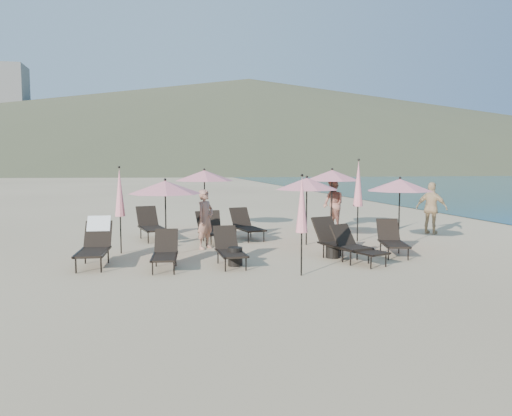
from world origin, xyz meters
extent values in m
plane|color=#D6BA8C|center=(0.00, 0.00, 0.00)|extent=(800.00, 800.00, 0.00)
cone|color=brown|center=(60.00, 300.00, 27.50)|extent=(690.00, 690.00, 55.00)
cone|color=brown|center=(190.00, 330.00, 16.00)|extent=(280.00, 280.00, 32.00)
cube|color=beige|center=(-70.00, 245.00, 24.00)|extent=(22.00, 18.00, 48.00)
cube|color=beige|center=(-45.00, 310.00, 19.00)|extent=(18.00, 16.00, 38.00)
cube|color=black|center=(-5.95, 0.28, 0.39)|extent=(0.78, 1.37, 0.06)
cube|color=black|center=(-5.88, 1.16, 0.71)|extent=(0.72, 0.55, 0.68)
cylinder|color=black|center=(-6.27, -0.25, 0.19)|extent=(0.04, 0.04, 0.37)
cylinder|color=black|center=(-6.19, 0.88, 0.19)|extent=(0.04, 0.04, 0.37)
cylinder|color=black|center=(-5.70, -0.29, 0.19)|extent=(0.04, 0.04, 0.37)
cylinder|color=black|center=(-5.62, 0.84, 0.19)|extent=(0.04, 0.04, 0.37)
cube|color=black|center=(-6.27, 0.36, 0.40)|extent=(0.15, 1.48, 0.04)
cube|color=black|center=(-5.62, 0.31, 0.40)|extent=(0.15, 1.48, 0.04)
cube|color=white|center=(-5.87, 1.32, 0.97)|extent=(0.62, 0.35, 0.41)
cube|color=black|center=(-4.23, -0.40, 0.33)|extent=(0.69, 1.18, 0.05)
cube|color=black|center=(-4.16, 0.35, 0.60)|extent=(0.62, 0.48, 0.58)
cylinder|color=black|center=(-4.52, -0.84, 0.16)|extent=(0.03, 0.03, 0.32)
cylinder|color=black|center=(-4.42, 0.12, 0.16)|extent=(0.03, 0.03, 0.32)
cylinder|color=black|center=(-4.04, -0.89, 0.16)|extent=(0.03, 0.03, 0.32)
cylinder|color=black|center=(-3.94, 0.07, 0.16)|extent=(0.03, 0.03, 0.32)
cube|color=black|center=(-4.51, -0.32, 0.34)|extent=(0.17, 1.26, 0.04)
cube|color=black|center=(-3.95, -0.38, 0.34)|extent=(0.17, 1.26, 0.04)
cube|color=black|center=(-2.59, -0.34, 0.34)|extent=(0.64, 1.18, 0.05)
cube|color=black|center=(-2.62, 0.44, 0.62)|extent=(0.62, 0.46, 0.60)
cylinder|color=black|center=(-2.83, -0.84, 0.16)|extent=(0.03, 0.03, 0.33)
cylinder|color=black|center=(-2.86, 0.16, 0.16)|extent=(0.03, 0.03, 0.33)
cylinder|color=black|center=(-2.32, -0.82, 0.16)|extent=(0.03, 0.03, 0.33)
cylinder|color=black|center=(-2.36, 0.18, 0.16)|extent=(0.03, 0.03, 0.33)
cube|color=black|center=(-2.89, -0.30, 0.35)|extent=(0.08, 1.31, 0.04)
cube|color=black|center=(-2.30, -0.28, 0.35)|extent=(0.08, 1.31, 0.04)
cube|color=black|center=(0.75, -0.78, 0.34)|extent=(0.97, 1.32, 0.05)
cube|color=black|center=(0.48, -0.03, 0.63)|extent=(0.72, 0.63, 0.61)
cylinder|color=black|center=(0.67, -1.33, 0.17)|extent=(0.04, 0.04, 0.33)
cylinder|color=black|center=(0.33, -0.38, 0.17)|extent=(0.04, 0.04, 0.33)
cylinder|color=black|center=(1.15, -1.15, 0.17)|extent=(0.04, 0.04, 0.33)
cylinder|color=black|center=(0.81, -0.20, 0.17)|extent=(0.04, 0.04, 0.33)
cube|color=black|center=(0.45, -0.83, 0.35)|extent=(0.49, 1.26, 0.04)
cube|color=black|center=(1.01, -0.63, 0.35)|extent=(0.49, 1.26, 0.04)
cube|color=black|center=(0.48, -0.21, 0.39)|extent=(1.03, 1.48, 0.06)
cube|color=black|center=(0.24, 0.66, 0.72)|extent=(0.80, 0.67, 0.69)
cylinder|color=black|center=(0.35, -0.83, 0.19)|extent=(0.04, 0.04, 0.38)
cylinder|color=black|center=(0.05, 0.28, 0.19)|extent=(0.04, 0.04, 0.38)
cylinder|color=black|center=(0.91, -0.67, 0.19)|extent=(0.04, 0.04, 0.38)
cylinder|color=black|center=(0.61, 0.44, 0.19)|extent=(0.04, 0.04, 0.38)
cube|color=black|center=(0.15, -0.25, 0.40)|extent=(0.45, 1.47, 0.04)
cube|color=black|center=(0.79, -0.07, 0.40)|extent=(0.45, 1.47, 0.04)
cube|color=black|center=(2.00, 0.02, 0.35)|extent=(0.91, 1.32, 0.05)
cube|color=black|center=(2.21, 0.80, 0.64)|extent=(0.72, 0.60, 0.62)
cylinder|color=black|center=(1.62, -0.39, 0.17)|extent=(0.04, 0.04, 0.34)
cylinder|color=black|center=(1.88, 0.60, 0.17)|extent=(0.04, 0.04, 0.34)
cylinder|color=black|center=(2.12, -0.53, 0.17)|extent=(0.04, 0.04, 0.34)
cylinder|color=black|center=(2.38, 0.46, 0.17)|extent=(0.04, 0.04, 0.34)
cube|color=black|center=(1.72, 0.15, 0.36)|extent=(0.39, 1.31, 0.04)
cube|color=black|center=(2.30, -0.01, 0.36)|extent=(0.39, 1.31, 0.04)
cube|color=black|center=(-4.43, 4.39, 0.39)|extent=(0.96, 1.46, 0.06)
cube|color=black|center=(-4.61, 5.28, 0.72)|extent=(0.78, 0.64, 0.69)
cylinder|color=black|center=(-4.60, 3.79, 0.19)|extent=(0.04, 0.04, 0.38)
cylinder|color=black|center=(-4.83, 4.91, 0.19)|extent=(0.04, 0.04, 0.38)
cylinder|color=black|center=(-4.03, 3.91, 0.19)|extent=(0.04, 0.04, 0.38)
cylinder|color=black|center=(-4.27, 5.03, 0.19)|extent=(0.04, 0.04, 0.38)
cube|color=black|center=(-4.77, 4.38, 0.40)|extent=(0.36, 1.48, 0.04)
cube|color=black|center=(-4.11, 4.52, 0.40)|extent=(0.36, 1.48, 0.04)
cube|color=black|center=(-2.51, 3.69, 0.34)|extent=(0.84, 1.27, 0.05)
cube|color=black|center=(-2.68, 4.46, 0.63)|extent=(0.69, 0.56, 0.60)
cylinder|color=black|center=(-2.66, 3.16, 0.17)|extent=(0.04, 0.04, 0.33)
cylinder|color=black|center=(-2.87, 4.14, 0.17)|extent=(0.04, 0.04, 0.33)
cylinder|color=black|center=(-2.16, 3.27, 0.17)|extent=(0.04, 0.04, 0.33)
cylinder|color=black|center=(-2.37, 4.25, 0.17)|extent=(0.04, 0.04, 0.33)
cube|color=black|center=(-2.81, 3.68, 0.35)|extent=(0.32, 1.30, 0.04)
cube|color=black|center=(-2.23, 3.80, 0.35)|extent=(0.32, 1.30, 0.04)
cube|color=black|center=(-2.56, 3.32, 0.36)|extent=(0.68, 1.25, 0.05)
cube|color=black|center=(-2.54, 4.15, 0.66)|extent=(0.65, 0.49, 0.64)
cylinder|color=black|center=(-2.85, 2.81, 0.17)|extent=(0.04, 0.04, 0.35)
cylinder|color=black|center=(-2.81, 3.87, 0.17)|extent=(0.04, 0.04, 0.35)
cylinder|color=black|center=(-2.31, 2.80, 0.17)|extent=(0.04, 0.04, 0.35)
cylinder|color=black|center=(-2.28, 3.85, 0.17)|extent=(0.04, 0.04, 0.35)
cube|color=black|center=(-2.87, 3.38, 0.37)|extent=(0.08, 1.39, 0.04)
cube|color=black|center=(-2.25, 3.36, 0.37)|extent=(0.08, 1.39, 0.04)
cube|color=black|center=(-1.27, 3.78, 0.37)|extent=(0.89, 1.38, 0.05)
cube|color=black|center=(-1.44, 4.62, 0.68)|extent=(0.74, 0.60, 0.66)
cylinder|color=black|center=(-1.44, 3.20, 0.18)|extent=(0.04, 0.04, 0.36)
cylinder|color=black|center=(-1.65, 4.28, 0.18)|extent=(0.04, 0.04, 0.36)
cylinder|color=black|center=(-0.90, 3.31, 0.18)|extent=(0.04, 0.04, 0.36)
cylinder|color=black|center=(-1.11, 4.38, 0.18)|extent=(0.04, 0.04, 0.36)
cube|color=black|center=(-1.60, 3.77, 0.38)|extent=(0.32, 1.42, 0.04)
cube|color=black|center=(-0.97, 3.89, 0.38)|extent=(0.32, 1.42, 0.04)
cylinder|color=black|center=(-4.12, 1.52, 1.00)|extent=(0.04, 0.04, 2.00)
cone|color=pink|center=(-4.12, 1.52, 1.91)|extent=(2.00, 2.00, 0.36)
sphere|color=black|center=(-4.12, 1.52, 2.12)|extent=(0.08, 0.08, 0.08)
cylinder|color=black|center=(0.27, 2.46, 1.01)|extent=(0.04, 0.04, 2.02)
cone|color=pink|center=(0.27, 2.46, 1.93)|extent=(2.02, 2.02, 0.37)
sphere|color=black|center=(0.27, 2.46, 2.14)|extent=(0.08, 0.08, 0.08)
cylinder|color=black|center=(2.83, 1.32, 1.00)|extent=(0.04, 0.04, 2.01)
cone|color=pink|center=(2.83, 1.32, 1.91)|extent=(2.01, 2.01, 0.36)
sphere|color=black|center=(2.83, 1.32, 2.12)|extent=(0.08, 0.08, 0.08)
cylinder|color=black|center=(-2.48, 6.34, 1.10)|extent=(0.05, 0.05, 2.20)
cone|color=pink|center=(-2.48, 6.34, 2.10)|extent=(2.20, 2.20, 0.40)
sphere|color=black|center=(-2.48, 6.34, 2.33)|extent=(0.08, 0.08, 0.08)
cylinder|color=black|center=(2.20, 5.30, 1.11)|extent=(0.05, 0.05, 2.21)
cone|color=pink|center=(2.20, 5.30, 2.11)|extent=(2.21, 2.21, 0.40)
sphere|color=black|center=(2.20, 5.30, 2.34)|extent=(0.08, 0.08, 0.08)
cylinder|color=black|center=(-1.19, -1.61, 0.50)|extent=(0.04, 0.04, 1.00)
cone|color=pink|center=(-1.19, -1.61, 1.64)|extent=(0.27, 0.27, 1.27)
sphere|color=black|center=(-1.19, -1.61, 2.30)|extent=(0.06, 0.06, 0.06)
cylinder|color=black|center=(2.12, 2.74, 0.58)|extent=(0.04, 0.04, 1.16)
cone|color=pink|center=(2.12, 2.74, 1.90)|extent=(0.32, 0.32, 1.48)
sphere|color=black|center=(2.12, 2.74, 2.68)|extent=(0.07, 0.07, 0.07)
cylinder|color=black|center=(-5.36, 2.18, 0.53)|extent=(0.04, 0.04, 1.07)
cone|color=pink|center=(-5.36, 2.18, 1.75)|extent=(0.29, 0.29, 1.36)
sphere|color=black|center=(-5.36, 2.18, 2.46)|extent=(0.07, 0.07, 0.07)
cylinder|color=black|center=(-2.48, -0.22, 0.24)|extent=(0.37, 0.37, 0.47)
cylinder|color=black|center=(0.30, 0.25, 0.21)|extent=(0.39, 0.39, 0.42)
imported|color=#9F6B56|center=(-2.91, 2.44, 0.89)|extent=(0.76, 0.76, 1.79)
imported|color=#A36754|center=(2.55, 6.04, 0.95)|extent=(0.91, 1.07, 1.91)
imported|color=tan|center=(5.42, 3.73, 0.94)|extent=(1.08, 1.13, 1.88)
camera|label=1|loc=(-4.64, -12.37, 2.59)|focal=35.00mm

